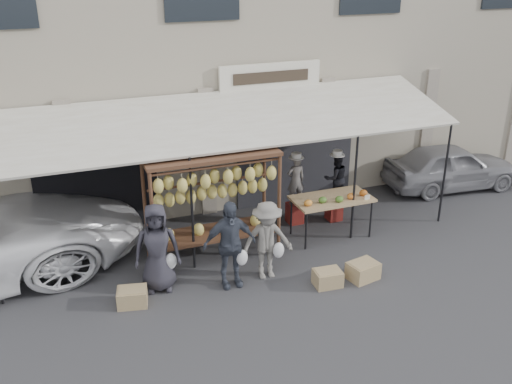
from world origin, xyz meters
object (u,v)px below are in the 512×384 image
(customer_right, at_px, (267,240))
(sedan, at_px, (451,166))
(banana_rack, at_px, (213,187))
(crate_near_a, at_px, (328,278))
(customer_mid, at_px, (229,244))
(customer_left, at_px, (157,248))
(crate_near_b, at_px, (363,271))
(produce_table, at_px, (333,200))
(crate_far, at_px, (132,297))
(vendor_right, at_px, (336,178))
(vendor_left, at_px, (296,180))

(customer_right, distance_m, sedan, 6.58)
(banana_rack, height_order, crate_near_a, banana_rack)
(customer_mid, relative_size, sedan, 0.48)
(customer_left, bearing_deg, crate_near_b, -5.54)
(produce_table, relative_size, crate_far, 3.31)
(banana_rack, xyz_separation_m, crate_far, (-1.84, -1.05, -1.42))
(crate_near_a, distance_m, sedan, 6.05)
(produce_table, bearing_deg, customer_mid, -158.26)
(customer_right, xyz_separation_m, sedan, (6.13, 2.40, -0.18))
(customer_right, relative_size, crate_far, 3.01)
(banana_rack, bearing_deg, crate_far, -150.23)
(customer_left, relative_size, crate_far, 3.28)
(customer_left, height_order, sedan, customer_left)
(customer_right, bearing_deg, vendor_right, 39.92)
(customer_right, bearing_deg, crate_near_b, -20.06)
(vendor_right, xyz_separation_m, customer_right, (-2.39, -1.78, -0.25))
(customer_mid, bearing_deg, sedan, 20.64)
(crate_far, bearing_deg, produce_table, 13.57)
(produce_table, xyz_separation_m, crate_near_b, (-0.26, -1.77, -0.70))
(vendor_left, relative_size, customer_left, 0.67)
(customer_mid, height_order, crate_far, customer_mid)
(vendor_left, distance_m, sedan, 4.69)
(vendor_right, xyz_separation_m, crate_near_b, (-0.72, -2.50, -0.86))
(customer_left, xyz_separation_m, sedan, (8.12, 2.07, -0.25))
(produce_table, distance_m, customer_left, 3.99)
(crate_far, bearing_deg, customer_right, 0.75)
(banana_rack, bearing_deg, customer_right, -54.77)
(vendor_right, bearing_deg, vendor_left, -10.04)
(customer_mid, distance_m, crate_far, 1.94)
(customer_left, height_order, customer_right, customer_left)
(banana_rack, distance_m, customer_right, 1.48)
(customer_mid, xyz_separation_m, customer_right, (0.74, 0.02, -0.07))
(banana_rack, relative_size, produce_table, 1.53)
(customer_mid, bearing_deg, crate_far, -178.18)
(produce_table, bearing_deg, crate_far, -166.43)
(produce_table, bearing_deg, crate_near_b, -98.32)
(produce_table, height_order, crate_near_b, produce_table)
(customer_left, distance_m, crate_near_b, 3.87)
(crate_near_a, bearing_deg, crate_near_b, -2.44)
(customer_left, bearing_deg, customer_mid, -4.85)
(vendor_left, xyz_separation_m, customer_right, (-1.48, -1.95, -0.26))
(produce_table, relative_size, customer_right, 1.10)
(vendor_right, height_order, crate_far, vendor_right)
(customer_mid, height_order, crate_near_a, customer_mid)
(vendor_right, relative_size, sedan, 0.33)
(customer_right, xyz_separation_m, crate_near_b, (1.68, -0.72, -0.61))
(crate_near_a, bearing_deg, crate_far, 169.32)
(sedan, bearing_deg, crate_far, 111.16)
(vendor_left, distance_m, crate_far, 4.58)
(crate_far, bearing_deg, crate_near_a, -10.68)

